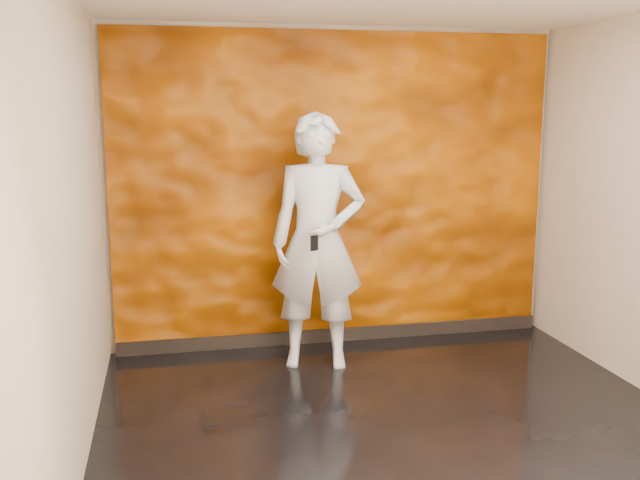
# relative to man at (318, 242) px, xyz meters

# --- Properties ---
(room) EXTENTS (4.02, 4.02, 2.81)m
(room) POSITION_rel_man_xyz_m (0.28, -1.39, 0.36)
(room) COLOR black
(room) RESTS_ON ground
(feature_wall) EXTENTS (3.90, 0.06, 2.75)m
(feature_wall) POSITION_rel_man_xyz_m (0.28, 0.57, 0.34)
(feature_wall) COLOR #CD5F00
(feature_wall) RESTS_ON ground
(baseboard) EXTENTS (3.90, 0.04, 0.12)m
(baseboard) POSITION_rel_man_xyz_m (0.28, 0.53, -0.98)
(baseboard) COLOR black
(baseboard) RESTS_ON ground
(man) EXTENTS (0.85, 0.66, 2.07)m
(man) POSITION_rel_man_xyz_m (0.00, 0.00, 0.00)
(man) COLOR #A7ABB6
(man) RESTS_ON ground
(phone) EXTENTS (0.06, 0.04, 0.12)m
(phone) POSITION_rel_man_xyz_m (-0.09, -0.31, 0.05)
(phone) COLOR black
(phone) RESTS_ON man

